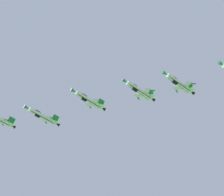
# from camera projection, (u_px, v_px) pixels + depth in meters

# --- Properties ---
(fighter_jet_left_wing) EXTENTS (8.76, 15.78, 5.99)m
(fighter_jet_left_wing) POSITION_uv_depth(u_px,v_px,m) (42.00, 116.00, 117.98)
(fighter_jet_left_wing) COLOR silver
(fighter_jet_right_wing) EXTENTS (8.89, 15.78, 5.77)m
(fighter_jet_right_wing) POSITION_uv_depth(u_px,v_px,m) (89.00, 100.00, 115.20)
(fighter_jet_right_wing) COLOR silver
(fighter_jet_left_outer) EXTENTS (9.14, 15.78, 5.46)m
(fighter_jet_left_outer) POSITION_uv_depth(u_px,v_px,m) (139.00, 90.00, 114.84)
(fighter_jet_left_outer) COLOR silver
(fighter_jet_right_outer) EXTENTS (8.86, 15.78, 5.83)m
(fighter_jet_right_outer) POSITION_uv_depth(u_px,v_px,m) (179.00, 83.00, 111.73)
(fighter_jet_right_outer) COLOR silver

